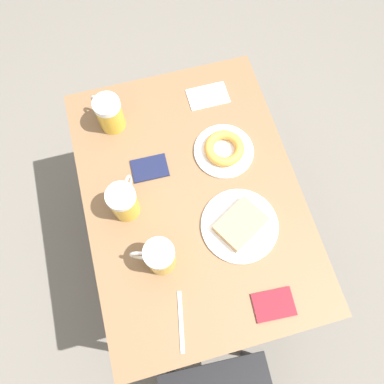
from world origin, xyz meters
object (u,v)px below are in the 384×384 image
at_px(fork, 181,322).
at_px(beer_mug_center, 109,113).
at_px(beer_mug_right, 159,257).
at_px(plate_with_donut, 224,149).
at_px(passport_near_edge, 150,168).
at_px(napkin_folded, 208,96).
at_px(plate_with_cake, 240,225).
at_px(passport_far_edge, 274,305).
at_px(beer_mug_left, 124,201).

bearing_deg(fork, beer_mug_center, -84.69).
distance_m(beer_mug_right, fork, 0.21).
height_order(plate_with_donut, passport_near_edge, plate_with_donut).
height_order(beer_mug_center, beer_mug_right, same).
bearing_deg(beer_mug_center, napkin_folded, -176.60).
bearing_deg(plate_with_donut, plate_with_cake, 83.90).
bearing_deg(beer_mug_center, plate_with_cake, 123.76).
distance_m(beer_mug_right, napkin_folded, 0.65).
relative_size(beer_mug_right, passport_far_edge, 1.05).
relative_size(beer_mug_center, napkin_folded, 0.90).
xyz_separation_m(plate_with_cake, beer_mug_center, (0.33, -0.50, 0.05)).
height_order(beer_mug_center, fork, beer_mug_center).
relative_size(beer_mug_left, passport_near_edge, 1.07).
bearing_deg(plate_with_donut, passport_far_edge, 89.49).
xyz_separation_m(plate_with_donut, napkin_folded, (-0.01, -0.24, -0.02)).
distance_m(plate_with_cake, passport_far_edge, 0.27).
bearing_deg(beer_mug_left, plate_with_donut, -162.48).
xyz_separation_m(beer_mug_left, napkin_folded, (-0.39, -0.36, -0.07)).
relative_size(plate_with_cake, fork, 1.43).
bearing_deg(plate_with_donut, napkin_folded, -92.42).
bearing_deg(plate_with_cake, fork, 42.41).
bearing_deg(plate_with_donut, beer_mug_right, 46.28).
height_order(beer_mug_left, beer_mug_right, same).
bearing_deg(passport_far_edge, beer_mug_right, -36.23).
bearing_deg(beer_mug_left, passport_far_edge, 131.12).
bearing_deg(fork, beer_mug_left, -78.13).
bearing_deg(beer_mug_right, beer_mug_left, -71.43).
xyz_separation_m(plate_with_donut, fork, (0.29, 0.52, -0.02)).
distance_m(plate_with_donut, napkin_folded, 0.24).
distance_m(beer_mug_center, passport_near_edge, 0.24).
relative_size(beer_mug_center, beer_mug_right, 0.99).
bearing_deg(fork, beer_mug_right, -85.46).
height_order(beer_mug_left, beer_mug_center, same).
relative_size(fork, passport_far_edge, 1.36).
xyz_separation_m(fork, passport_near_edge, (-0.02, -0.52, 0.00)).
relative_size(beer_mug_right, passport_near_edge, 1.07).
bearing_deg(passport_near_edge, napkin_folded, -139.93).
distance_m(plate_with_donut, passport_far_edge, 0.54).
height_order(beer_mug_right, passport_far_edge, beer_mug_right).
bearing_deg(fork, plate_with_donut, -119.48).
distance_m(plate_with_donut, beer_mug_right, 0.45).
distance_m(plate_with_donut, beer_mug_center, 0.42).
bearing_deg(plate_with_cake, plate_with_donut, -96.10).
distance_m(beer_mug_right, passport_far_edge, 0.38).
bearing_deg(passport_far_edge, passport_near_edge, -64.18).
xyz_separation_m(plate_with_cake, napkin_folded, (-0.04, -0.52, -0.01)).
distance_m(plate_with_cake, beer_mug_center, 0.60).
height_order(beer_mug_right, passport_near_edge, beer_mug_right).
bearing_deg(passport_near_edge, plate_with_donut, 179.06).
distance_m(beer_mug_left, napkin_folded, 0.53).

